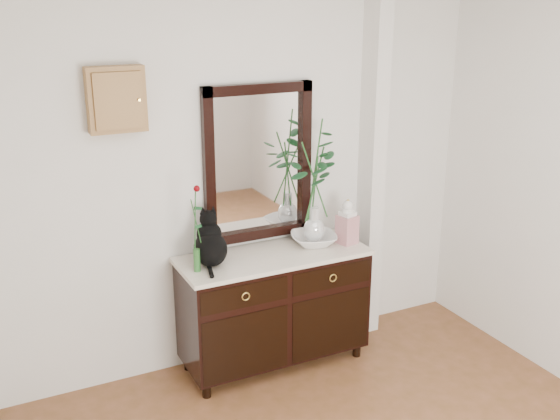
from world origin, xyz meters
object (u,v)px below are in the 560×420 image
sideboard (274,303)px  lotus_bowl (314,239)px  ginger_jar (347,221)px  cat (210,239)px

sideboard → lotus_bowl: 0.54m
ginger_jar → lotus_bowl: bearing=161.1°
sideboard → ginger_jar: 0.78m
sideboard → lotus_bowl: lotus_bowl is taller
sideboard → cat: (-0.45, 0.02, 0.56)m
sideboard → ginger_jar: ginger_jar is taller
sideboard → lotus_bowl: size_ratio=4.10×
ginger_jar → sideboard: bearing=175.9°
sideboard → cat: bearing=176.9°
sideboard → ginger_jar: (0.57, -0.04, 0.54)m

